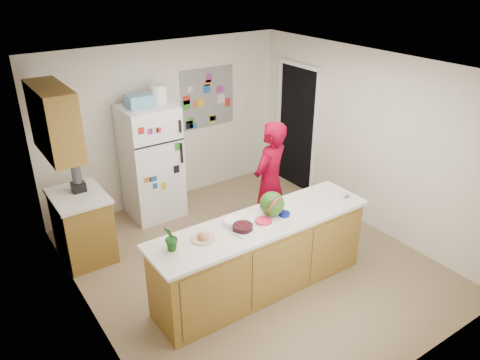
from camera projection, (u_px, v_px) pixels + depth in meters
floor at (250, 263)px, 6.06m from camera, size 4.00×4.50×0.02m
wall_back at (166, 124)px, 7.20m from camera, size 4.00×0.02×2.50m
wall_left at (82, 224)px, 4.50m from camera, size 0.02×4.50×2.50m
wall_right at (367, 140)px, 6.55m from camera, size 0.02×4.50×2.50m
ceiling at (252, 67)px, 4.98m from camera, size 4.00×4.50×0.02m
doorway at (297, 128)px, 7.71m from camera, size 0.03×0.85×2.04m
peninsula_base at (262, 257)px, 5.40m from camera, size 2.60×0.62×0.88m
peninsula_top at (262, 223)px, 5.20m from camera, size 2.68×0.70×0.04m
side_counter_base at (83, 227)px, 6.02m from camera, size 0.60×0.80×0.86m
side_counter_top at (78, 196)px, 5.82m from camera, size 0.64×0.84×0.04m
upper_cabinets at (54, 121)px, 5.28m from camera, size 0.35×1.00×0.80m
refrigerator at (151, 162)px, 6.86m from camera, size 0.75×0.70×1.70m
fridge_top_bin at (139, 101)px, 6.41m from camera, size 0.35×0.28×0.18m
photo_collage at (208, 98)px, 7.44m from camera, size 0.95×0.01×0.95m
person at (270, 183)px, 6.24m from camera, size 0.73×0.60×1.70m
blender_appliance at (77, 177)px, 5.83m from camera, size 0.12×0.12×0.38m
cutting_board at (268, 217)px, 5.26m from camera, size 0.47×0.37×0.01m
watermelon at (272, 204)px, 5.24m from camera, size 0.28×0.28×0.28m
watermelon_slice at (263, 221)px, 5.16m from camera, size 0.18×0.18×0.02m
cherry_bowl at (243, 228)px, 5.00m from camera, size 0.27×0.27×0.07m
white_bowl at (232, 222)px, 5.11m from camera, size 0.26×0.26×0.06m
cobalt_bowl at (284, 214)px, 5.28m from camera, size 0.16×0.16×0.05m
plate at (203, 239)px, 4.85m from camera, size 0.31×0.31×0.02m
paper_towel at (243, 233)px, 4.95m from camera, size 0.20×0.19×0.02m
keys at (347, 197)px, 5.71m from camera, size 0.10×0.06×0.01m
potted_plant at (171, 238)px, 4.61m from camera, size 0.19×0.20×0.29m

